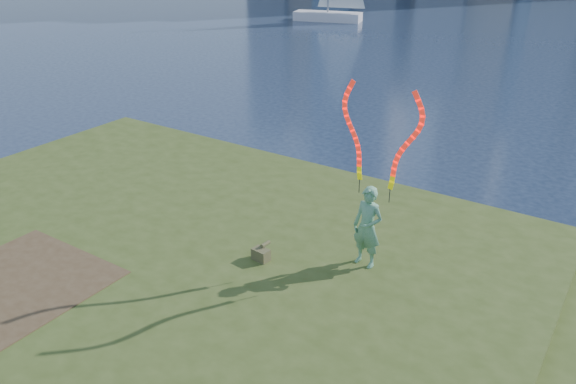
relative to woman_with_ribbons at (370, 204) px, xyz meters
The scene contains 6 objects.
ground 4.14m from the woman_with_ribbons, 158.81° to the right, with size 320.00×320.00×0.00m, color #18243C.
grassy_knoll 5.18m from the woman_with_ribbons, 132.58° to the right, with size 20.00×18.00×0.80m.
dirt_patch 7.20m from the woman_with_ribbons, 140.77° to the right, with size 3.20×3.00×0.02m, color #47331E.
woman_with_ribbons is the anchor object (origin of this frame).
canvas_bag 2.55m from the woman_with_ribbons, 150.62° to the right, with size 0.38×0.43×0.34m.
sailboat 39.43m from the woman_with_ribbons, 120.49° to the left, with size 6.07×3.21×9.14m.
Camera 1 is at (7.44, -8.02, 7.20)m, focal length 35.00 mm.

